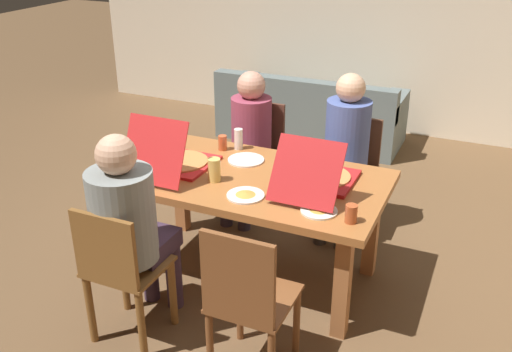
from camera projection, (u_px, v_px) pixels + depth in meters
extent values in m
plane|color=brown|center=(250.00, 273.00, 3.95)|extent=(20.00, 20.00, 0.00)
cube|color=beige|center=(376.00, 8.00, 6.08)|extent=(6.90, 0.12, 2.66)
cube|color=#A66330|center=(250.00, 180.00, 3.64)|extent=(1.73, 0.95, 0.05)
cube|color=#A96639|center=(127.00, 231.00, 3.78)|extent=(0.09, 0.09, 0.69)
cube|color=#A96639|center=(342.00, 285.00, 3.24)|extent=(0.09, 0.09, 0.69)
cube|color=#A96639|center=(181.00, 189.00, 4.36)|extent=(0.09, 0.09, 0.69)
cube|color=#A96639|center=(372.00, 228.00, 3.82)|extent=(0.09, 0.09, 0.69)
cylinder|color=#532F22|center=(263.00, 198.00, 4.49)|extent=(0.05, 0.05, 0.45)
cylinder|color=#532F22|center=(222.00, 189.00, 4.62)|extent=(0.05, 0.05, 0.45)
cylinder|color=#532F22|center=(280.00, 181.00, 4.77)|extent=(0.05, 0.05, 0.45)
cylinder|color=#532F22|center=(241.00, 173.00, 4.91)|extent=(0.05, 0.05, 0.45)
cube|color=#532F22|center=(252.00, 159.00, 4.60)|extent=(0.43, 0.41, 0.02)
cube|color=#532F22|center=(261.00, 126.00, 4.66)|extent=(0.41, 0.03, 0.41)
cylinder|color=#3A3043|center=(244.00, 202.00, 4.40)|extent=(0.10, 0.10, 0.47)
cylinder|color=#3A3043|center=(226.00, 198.00, 4.46)|extent=(0.10, 0.10, 0.47)
cube|color=#3A3043|center=(243.00, 159.00, 4.43)|extent=(0.29, 0.33, 0.11)
cylinder|color=#943A51|center=(251.00, 125.00, 4.48)|extent=(0.32, 0.32, 0.45)
sphere|color=tan|center=(251.00, 85.00, 4.34)|extent=(0.22, 0.22, 0.22)
cylinder|color=brown|center=(360.00, 218.00, 4.20)|extent=(0.04, 0.04, 0.45)
cylinder|color=brown|center=(311.00, 208.00, 4.34)|extent=(0.04, 0.04, 0.45)
cylinder|color=brown|center=(373.00, 196.00, 4.52)|extent=(0.04, 0.04, 0.45)
cylinder|color=brown|center=(326.00, 187.00, 4.66)|extent=(0.04, 0.04, 0.45)
cube|color=brown|center=(344.00, 174.00, 4.33)|extent=(0.44, 0.45, 0.02)
cube|color=brown|center=(354.00, 140.00, 4.42)|extent=(0.42, 0.03, 0.38)
cylinder|color=#444243|center=(342.00, 219.00, 4.16)|extent=(0.10, 0.10, 0.47)
cylinder|color=#444243|center=(321.00, 215.00, 4.22)|extent=(0.10, 0.10, 0.47)
cube|color=#444243|center=(339.00, 175.00, 4.18)|extent=(0.29, 0.30, 0.11)
cylinder|color=#4B5E9E|center=(347.00, 135.00, 4.19)|extent=(0.33, 0.33, 0.52)
sphere|color=#D9A984|center=(351.00, 88.00, 4.04)|extent=(0.21, 0.21, 0.21)
cylinder|color=brown|center=(124.00, 278.00, 3.51)|extent=(0.04, 0.04, 0.45)
cylinder|color=brown|center=(173.00, 292.00, 3.38)|extent=(0.04, 0.04, 0.45)
cylinder|color=brown|center=(90.00, 309.00, 3.24)|extent=(0.04, 0.04, 0.45)
cylinder|color=brown|center=(141.00, 325.00, 3.11)|extent=(0.04, 0.04, 0.45)
cube|color=brown|center=(129.00, 266.00, 3.21)|extent=(0.41, 0.39, 0.02)
cube|color=brown|center=(105.00, 250.00, 2.97)|extent=(0.39, 0.03, 0.40)
cylinder|color=#3D2B3E|center=(150.00, 267.00, 3.60)|extent=(0.10, 0.10, 0.47)
cylinder|color=#3D2B3E|center=(174.00, 274.00, 3.53)|extent=(0.10, 0.10, 0.47)
cube|color=#3D2B3E|center=(144.00, 243.00, 3.32)|extent=(0.32, 0.33, 0.11)
cylinder|color=gray|center=(123.00, 216.00, 3.07)|extent=(0.36, 0.36, 0.53)
sphere|color=#DAA684|center=(116.00, 155.00, 2.92)|extent=(0.22, 0.22, 0.22)
cylinder|color=brown|center=(240.00, 307.00, 3.26)|extent=(0.04, 0.04, 0.45)
cylinder|color=brown|center=(297.00, 323.00, 3.13)|extent=(0.04, 0.04, 0.45)
cylinder|color=brown|center=(210.00, 347.00, 2.96)|extent=(0.04, 0.04, 0.45)
cube|color=brown|center=(254.00, 298.00, 2.95)|extent=(0.40, 0.42, 0.02)
cube|color=brown|center=(238.00, 280.00, 2.68)|extent=(0.38, 0.03, 0.46)
cube|color=red|center=(322.00, 178.00, 3.57)|extent=(0.40, 0.40, 0.02)
cylinder|color=#D88747|center=(322.00, 176.00, 3.57)|extent=(0.35, 0.35, 0.01)
cube|color=red|center=(306.00, 172.00, 3.24)|extent=(0.40, 0.24, 0.33)
cube|color=red|center=(181.00, 163.00, 3.79)|extent=(0.41, 0.41, 0.02)
cylinder|color=#C98243|center=(181.00, 161.00, 3.78)|extent=(0.36, 0.36, 0.01)
cube|color=red|center=(154.00, 151.00, 3.47)|extent=(0.41, 0.18, 0.38)
cylinder|color=white|center=(246.00, 160.00, 3.85)|extent=(0.25, 0.25, 0.01)
cylinder|color=white|center=(246.00, 195.00, 3.38)|extent=(0.23, 0.23, 0.01)
cone|color=gold|center=(246.00, 193.00, 3.37)|extent=(0.12, 0.12, 0.02)
cylinder|color=white|center=(319.00, 211.00, 3.20)|extent=(0.21, 0.21, 0.01)
cone|color=gold|center=(319.00, 209.00, 3.20)|extent=(0.11, 0.11, 0.02)
cylinder|color=silver|center=(239.00, 139.00, 4.01)|extent=(0.06, 0.06, 0.15)
cylinder|color=#B55028|center=(351.00, 214.00, 3.08)|extent=(0.07, 0.07, 0.10)
cylinder|color=#E3C362|center=(214.00, 170.00, 3.54)|extent=(0.08, 0.08, 0.15)
cylinder|color=#BE522B|center=(223.00, 143.00, 4.01)|extent=(0.06, 0.06, 0.11)
cube|color=slate|center=(310.00, 121.00, 6.20)|extent=(1.94, 0.76, 0.39)
cube|color=slate|center=(302.00, 96.00, 5.80)|extent=(1.94, 0.16, 0.34)
cube|color=slate|center=(238.00, 86.00, 6.40)|extent=(0.20, 0.72, 0.18)
cube|color=slate|center=(393.00, 106.00, 5.76)|extent=(0.20, 0.72, 0.18)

